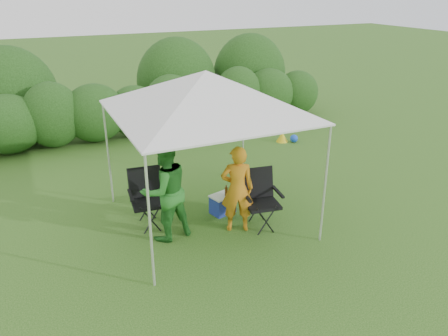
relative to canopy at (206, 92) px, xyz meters
name	(u,v)px	position (x,y,z in m)	size (l,w,h in m)	color
ground	(219,231)	(0.00, -0.50, -2.46)	(70.00, 70.00, 0.00)	#3C6921
hedge	(134,109)	(0.00, 5.50, -1.64)	(12.69, 1.53, 1.80)	#244F18
canopy	(206,92)	(0.00, 0.00, 0.00)	(3.10, 3.10, 2.83)	silver
chair_right	(260,195)	(0.80, -0.57, -1.85)	(0.74, 0.68, 1.08)	black
chair_left	(147,194)	(-1.07, 0.33, -1.85)	(0.71, 0.66, 1.08)	black
man	(237,189)	(0.34, -0.55, -1.66)	(0.59, 0.39, 1.61)	orange
woman	(165,190)	(-0.90, -0.28, -1.55)	(0.89, 0.69, 1.82)	#297927
cooler	(223,204)	(0.36, 0.12, -2.27)	(0.53, 0.44, 0.39)	#2436A5
bottle	(226,190)	(0.42, 0.08, -1.97)	(0.06, 0.06, 0.22)	#592D0C
lawn_toy	(285,137)	(3.73, 3.19, -2.33)	(0.55, 0.46, 0.28)	yellow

